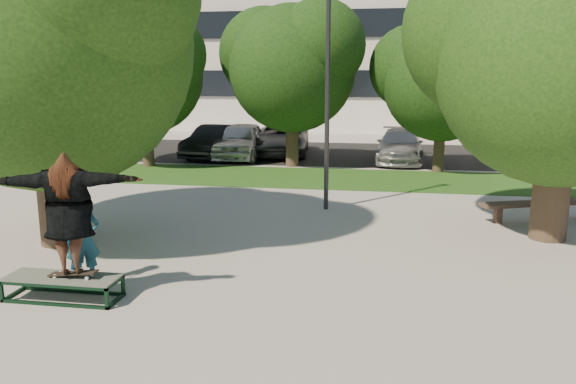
% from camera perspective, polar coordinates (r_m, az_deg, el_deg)
% --- Properties ---
extents(ground, '(120.00, 120.00, 0.00)m').
position_cam_1_polar(ground, '(10.34, -4.42, -7.87)').
color(ground, '#9B968F').
rests_on(ground, ground).
extents(grass_strip, '(30.00, 4.00, 0.02)m').
position_cam_1_polar(grass_strip, '(19.32, 5.15, 1.38)').
color(grass_strip, '#224313').
rests_on(grass_strip, ground).
extents(asphalt_strip, '(40.00, 8.00, 0.01)m').
position_cam_1_polar(asphalt_strip, '(25.80, 4.00, 3.99)').
color(asphalt_strip, black).
rests_on(asphalt_strip, ground).
extents(tree_left, '(6.96, 5.95, 7.12)m').
position_cam_1_polar(tree_left, '(12.51, -23.68, 15.18)').
color(tree_left, '#38281E').
rests_on(tree_left, ground).
extents(tree_right, '(6.24, 5.33, 6.51)m').
position_cam_1_polar(tree_right, '(13.06, 25.90, 13.36)').
color(tree_right, '#38281E').
rests_on(tree_right, ground).
extents(bg_tree_left, '(5.28, 4.51, 5.77)m').
position_cam_1_polar(bg_tree_left, '(22.39, -14.50, 12.05)').
color(bg_tree_left, '#38281E').
rests_on(bg_tree_left, ground).
extents(bg_tree_mid, '(5.76, 4.92, 6.24)m').
position_cam_1_polar(bg_tree_mid, '(21.82, 0.27, 13.18)').
color(bg_tree_mid, '#38281E').
rests_on(bg_tree_mid, ground).
extents(bg_tree_right, '(5.04, 4.31, 5.43)m').
position_cam_1_polar(bg_tree_right, '(21.13, 15.27, 11.40)').
color(bg_tree_right, '#38281E').
rests_on(bg_tree_right, ground).
extents(lamppost, '(0.25, 0.15, 6.11)m').
position_cam_1_polar(lamppost, '(14.53, 4.04, 10.46)').
color(lamppost, '#2D2D30').
rests_on(lamppost, ground).
extents(office_building, '(30.00, 14.12, 16.00)m').
position_cam_1_polar(office_building, '(41.91, 3.46, 17.91)').
color(office_building, beige).
rests_on(office_building, ground).
extents(grind_box, '(1.80, 0.60, 0.38)m').
position_cam_1_polar(grind_box, '(9.64, -21.88, -9.01)').
color(grind_box, black).
rests_on(grind_box, ground).
extents(skater_rig, '(2.41, 1.20, 1.97)m').
position_cam_1_polar(skater_rig, '(9.20, -21.42, -2.08)').
color(skater_rig, white).
rests_on(skater_rig, grind_box).
extents(bystander, '(0.66, 0.65, 1.54)m').
position_cam_1_polar(bystander, '(10.03, -20.11, -4.60)').
color(bystander, navy).
rests_on(bystander, ground).
extents(bench, '(3.09, 1.50, 0.48)m').
position_cam_1_polar(bench, '(14.94, 24.36, -1.16)').
color(bench, '#4A372C').
rests_on(bench, ground).
extents(car_silver_a, '(1.95, 4.55, 1.53)m').
position_cam_1_polar(car_silver_a, '(24.09, -4.83, 5.25)').
color(car_silver_a, silver).
rests_on(car_silver_a, asphalt_strip).
extents(car_dark, '(2.06, 4.37, 1.38)m').
position_cam_1_polar(car_dark, '(24.46, -7.41, 5.12)').
color(car_dark, black).
rests_on(car_dark, asphalt_strip).
extents(car_grey, '(2.79, 5.24, 1.40)m').
position_cam_1_polar(car_grey, '(25.12, -0.73, 5.41)').
color(car_grey, slate).
rests_on(car_grey, asphalt_strip).
extents(car_silver_b, '(2.01, 4.56, 1.30)m').
position_cam_1_polar(car_silver_b, '(23.49, 11.29, 4.62)').
color(car_silver_b, '#B0B0B5').
rests_on(car_silver_b, asphalt_strip).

